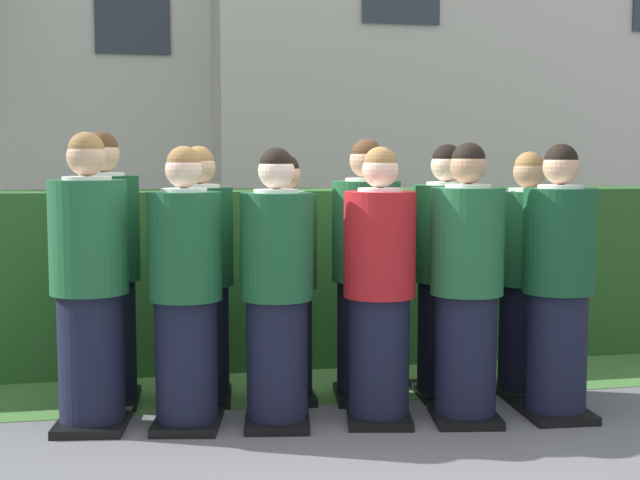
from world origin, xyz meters
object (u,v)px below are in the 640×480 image
object	(u,v)px
student_rear_row_4	(446,277)
student_front_row_0	(90,288)
student_front_row_5	(558,288)
student_front_row_1	(186,295)
student_rear_row_3	(366,276)
student_rear_row_5	(527,280)
student_rear_row_2	(285,284)
student_front_row_2	(277,295)
student_in_red_blazer	(379,292)
student_rear_row_1	(200,281)
student_front_row_4	(467,290)
student_rear_row_0	(104,275)

from	to	relation	value
student_rear_row_4	student_front_row_0	bearing A→B (deg)	-173.48
student_front_row_5	student_rear_row_4	size ratio (longest dim) A/B	1.00
student_front_row_1	student_rear_row_3	world-z (taller)	student_rear_row_3
student_rear_row_5	student_rear_row_2	bearing A→B (deg)	172.80
student_front_row_2	student_in_red_blazer	distance (m)	0.60
student_in_red_blazer	student_front_row_5	distance (m)	1.07
student_rear_row_2	student_rear_row_3	size ratio (longest dim) A/B	0.94
student_front_row_5	student_rear_row_1	bearing A→B (deg)	159.71
student_in_red_blazer	student_rear_row_1	bearing A→B (deg)	147.20
student_front_row_0	student_in_red_blazer	distance (m)	1.66
student_front_row_2	student_rear_row_3	world-z (taller)	student_rear_row_3
student_rear_row_3	student_front_row_5	bearing A→B (deg)	-30.86
student_in_red_blazer	student_rear_row_1	xyz separation A→B (m)	(-1.00, 0.64, 0.01)
student_front_row_2	student_front_row_4	xyz separation A→B (m)	(1.10, -0.13, 0.01)
student_front_row_0	student_rear_row_1	world-z (taller)	student_front_row_0
student_front_row_4	student_rear_row_5	distance (m)	0.74
student_rear_row_2	student_rear_row_4	size ratio (longest dim) A/B	0.96
student_front_row_5	student_rear_row_1	xyz separation A→B (m)	(-2.06, 0.76, -0.00)
student_rear_row_0	student_rear_row_5	bearing A→B (deg)	-7.09
student_rear_row_2	student_rear_row_1	bearing A→B (deg)	171.73
student_front_row_0	student_in_red_blazer	xyz separation A→B (m)	(1.65, -0.21, -0.04)
student_front_row_0	student_in_red_blazer	size ratio (longest dim) A/B	1.05
student_rear_row_1	student_rear_row_5	bearing A→B (deg)	-7.47
student_front_row_1	student_rear_row_2	bearing A→B (deg)	35.21
student_rear_row_3	student_front_row_2	bearing A→B (deg)	-145.41
student_front_row_0	student_front_row_5	size ratio (longest dim) A/B	1.04
student_front_row_5	student_rear_row_2	xyz separation A→B (m)	(-1.53, 0.68, -0.03)
student_front_row_1	student_in_red_blazer	distance (m)	1.12
student_rear_row_4	student_rear_row_0	bearing A→B (deg)	173.76
student_front_row_5	student_rear_row_3	bearing A→B (deg)	149.14
student_front_row_5	student_rear_row_3	size ratio (longest dim) A/B	0.98
student_rear_row_0	student_in_red_blazer	bearing A→B (deg)	-23.85
student_rear_row_1	student_rear_row_3	xyz separation A→B (m)	(1.04, -0.15, 0.02)
student_front_row_1	student_in_red_blazer	size ratio (longest dim) A/B	1.00
student_rear_row_2	student_rear_row_5	bearing A→B (deg)	-7.20
student_front_row_2	student_front_row_5	size ratio (longest dim) A/B	0.99
student_front_row_5	student_front_row_0	bearing A→B (deg)	173.04
student_in_red_blazer	student_rear_row_4	bearing A→B (deg)	39.12
student_front_row_2	student_rear_row_2	size ratio (longest dim) A/B	1.02
student_front_row_4	student_rear_row_5	size ratio (longest dim) A/B	1.03
student_in_red_blazer	student_rear_row_3	bearing A→B (deg)	84.76
student_rear_row_1	student_front_row_5	bearing A→B (deg)	-20.29
student_rear_row_2	student_front_row_5	bearing A→B (deg)	-24.09
student_rear_row_0	student_rear_row_1	bearing A→B (deg)	-5.75
student_rear_row_3	student_rear_row_0	bearing A→B (deg)	172.58
student_rear_row_2	student_front_row_0	bearing A→B (deg)	-163.33
student_rear_row_0	student_front_row_0	bearing A→B (deg)	-97.12
student_front_row_1	student_rear_row_0	bearing A→B (deg)	128.68
student_front_row_2	student_rear_row_4	size ratio (longest dim) A/B	0.98
student_front_row_4	student_rear_row_3	distance (m)	0.73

